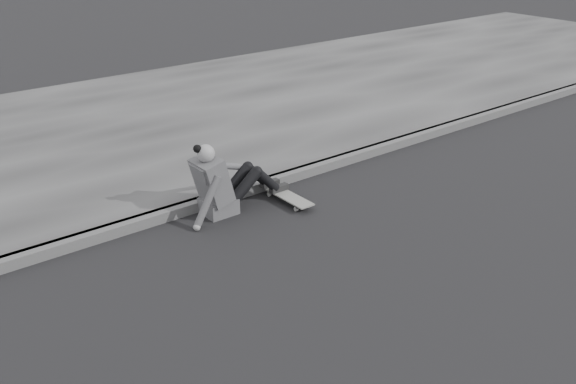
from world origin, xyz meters
The scene contains 5 objects.
ground centered at (0.00, 0.00, 0.00)m, with size 80.00×80.00×0.00m, color black.
curb centered at (0.00, 2.58, 0.06)m, with size 24.00×0.16×0.12m, color #515151.
sidewalk centered at (0.00, 5.60, 0.06)m, with size 24.00×6.00×0.12m, color #3E3E3E.
skateboard centered at (-1.80, 2.10, 0.07)m, with size 0.20×0.78×0.09m.
seated_woman centered at (-2.53, 2.34, 0.36)m, with size 1.38×0.46×0.88m.
Camera 1 is at (-6.05, -3.32, 3.25)m, focal length 40.00 mm.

